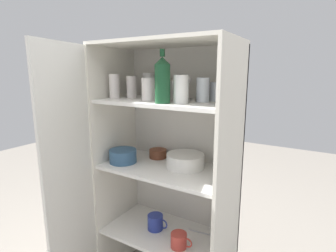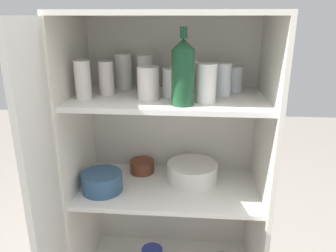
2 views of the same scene
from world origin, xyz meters
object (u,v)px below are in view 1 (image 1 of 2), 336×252
Objects in this scene: mixing_bowl_large at (123,155)px; wine_bottle at (162,80)px; plate_stack_white at (185,161)px; coffee_mug_primary at (156,222)px; serving_bowl_small at (158,153)px.

wine_bottle is at bearing -10.78° from mixing_bowl_large.
mixing_bowl_large is (-0.33, 0.06, -0.47)m from wine_bottle.
coffee_mug_primary is at bearing -160.76° from plate_stack_white.
plate_stack_white and mixing_bowl_large have the same top height.
wine_bottle reaches higher than coffee_mug_primary.
wine_bottle reaches higher than serving_bowl_small.
plate_stack_white is 1.32× the size of mixing_bowl_large.
serving_bowl_small is (-0.19, 0.25, -0.48)m from wine_bottle.
plate_stack_white reaches higher than coffee_mug_primary.
plate_stack_white is (0.04, 0.19, -0.47)m from wine_bottle.
coffee_mug_primary is (0.06, -0.12, -0.42)m from serving_bowl_small.
serving_bowl_small is (-0.23, 0.06, -0.01)m from plate_stack_white.
serving_bowl_small is at bearing 115.64° from coffee_mug_primary.
mixing_bowl_large is at bearing -126.86° from serving_bowl_small.
mixing_bowl_large reaches higher than coffee_mug_primary.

